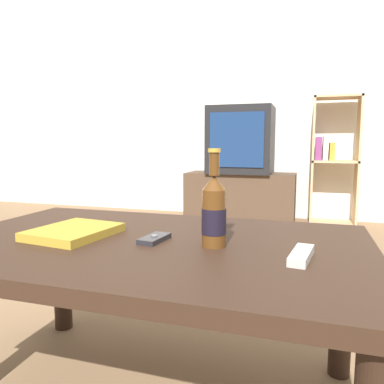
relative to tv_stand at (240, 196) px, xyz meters
name	(u,v)px	position (x,y,z in m)	size (l,w,h in m)	color
back_wall	(269,90)	(0.23, 0.28, 1.06)	(8.00, 0.05, 2.60)	silver
coffee_table	(150,264)	(0.23, -2.75, 0.19)	(1.19, 0.74, 0.49)	#332116
tv_stand	(240,196)	(0.00, 0.00, 0.00)	(1.07, 0.41, 0.47)	#4C3828
television	(241,140)	(0.00, 0.00, 0.56)	(0.61, 0.49, 0.65)	black
bookshelf	(332,159)	(0.85, 0.06, 0.39)	(0.41, 0.30, 1.19)	tan
beer_bottle	(214,211)	(0.42, -2.76, 0.35)	(0.06, 0.06, 0.25)	#563314
cell_phone	(154,239)	(0.25, -2.76, 0.27)	(0.06, 0.11, 0.02)	#232328
remote_control	(301,255)	(0.64, -2.81, 0.27)	(0.06, 0.15, 0.02)	beige
table_book	(74,232)	(0.00, -2.77, 0.27)	(0.23, 0.26, 0.02)	#B7932D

